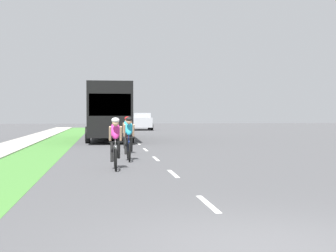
{
  "coord_description": "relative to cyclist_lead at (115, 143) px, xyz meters",
  "views": [
    {
      "loc": [
        -1.93,
        -5.98,
        1.69
      ],
      "look_at": [
        0.81,
        14.97,
        1.17
      ],
      "focal_mm": 52.43,
      "sensor_mm": 36.0,
      "label": 1
    }
  ],
  "objects": [
    {
      "name": "cyclist_trailing",
      "position": [
        0.54,
        2.72,
        0.0
      ],
      "size": [
        0.42,
        1.72,
        1.58
      ],
      "color": "black",
      "rests_on": "ground_plane"
    },
    {
      "name": "ground_plane",
      "position": [
        1.59,
        11.04,
        -0.81
      ],
      "size": [
        120.0,
        120.0,
        0.0
      ],
      "primitive_type": "plane",
      "color": "#4C4C4F"
    },
    {
      "name": "lane_markings_center",
      "position": [
        1.59,
        15.04,
        -0.81
      ],
      "size": [
        0.12,
        53.13,
        0.01
      ],
      "color": "white",
      "rests_on": "ground_plane"
    },
    {
      "name": "grass_verge",
      "position": [
        -3.09,
        11.04,
        -0.81
      ],
      "size": [
        2.19,
        70.0,
        0.01
      ],
      "primitive_type": "cube",
      "color": "#478438",
      "rests_on": "ground_plane"
    },
    {
      "name": "cyclist_distant",
      "position": [
        0.63,
        5.76,
        0.0
      ],
      "size": [
        0.42,
        1.72,
        1.58
      ],
      "color": "black",
      "rests_on": "ground_plane"
    },
    {
      "name": "suv_silver",
      "position": [
        3.55,
        36.46,
        0.14
      ],
      "size": [
        2.15,
        4.7,
        1.79
      ],
      "color": "#A5A8AD",
      "rests_on": "ground_plane"
    },
    {
      "name": "cyclist_lead",
      "position": [
        0.0,
        0.0,
        0.0
      ],
      "size": [
        0.42,
        1.72,
        1.58
      ],
      "color": "black",
      "rests_on": "ground_plane"
    },
    {
      "name": "bus_black",
      "position": [
        -0.02,
        17.33,
        1.17
      ],
      "size": [
        2.78,
        11.6,
        3.48
      ],
      "color": "black",
      "rests_on": "ground_plane"
    },
    {
      "name": "sidewalk_concrete",
      "position": [
        -5.14,
        11.04,
        -0.81
      ],
      "size": [
        1.93,
        70.0,
        0.1
      ],
      "primitive_type": "cube",
      "color": "#B2ADA3",
      "rests_on": "ground_plane"
    }
  ]
}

